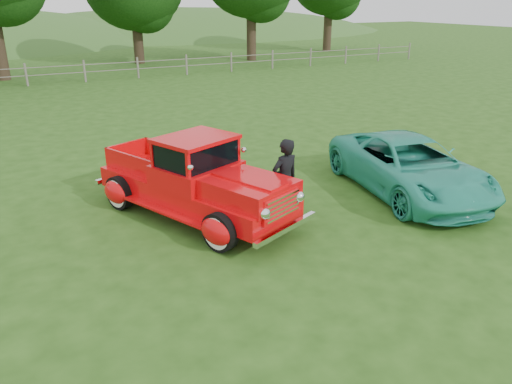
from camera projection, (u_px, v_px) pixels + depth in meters
name	position (u px, v px, depth m)	size (l,w,h in m)	color
ground	(289.00, 240.00, 9.79)	(140.00, 140.00, 0.00)	#234813
fence_line	(85.00, 71.00, 27.72)	(48.00, 0.12, 1.20)	slate
red_pickup	(195.00, 181.00, 10.60)	(3.54, 5.27, 1.78)	black
teal_sedan	(409.00, 166.00, 11.93)	(2.23, 4.84, 1.34)	teal
man	(285.00, 180.00, 10.39)	(0.65, 0.42, 1.77)	black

